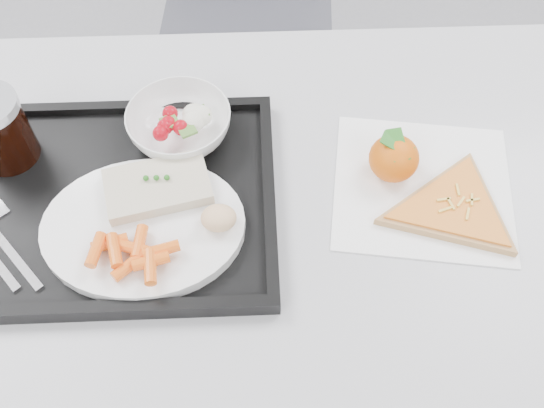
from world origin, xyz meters
name	(u,v)px	position (x,y,z in m)	size (l,w,h in m)	color
table	(258,251)	(0.00, 0.30, 0.68)	(1.20, 0.80, 0.75)	#A7A7A9
tray	(114,201)	(-0.20, 0.34, 0.76)	(0.45, 0.35, 0.03)	black
dinner_plate	(144,227)	(-0.15, 0.29, 0.77)	(0.27, 0.27, 0.02)	white
fish_fillet	(158,186)	(-0.13, 0.34, 0.79)	(0.15, 0.11, 0.03)	beige
bread_roll	(219,218)	(-0.05, 0.28, 0.80)	(0.06, 0.05, 0.03)	#E9C981
salad_bowl	(180,124)	(-0.11, 0.46, 0.79)	(0.15, 0.15, 0.05)	white
napkin	(422,187)	(0.24, 0.36, 0.75)	(0.28, 0.28, 0.00)	white
tangerine	(394,158)	(0.20, 0.38, 0.79)	(0.09, 0.09, 0.07)	orange
pizza_slice	(453,208)	(0.27, 0.31, 0.76)	(0.26, 0.26, 0.02)	tan
carrot_pile	(132,253)	(-0.16, 0.24, 0.80)	(0.12, 0.09, 0.02)	orange
salad_contents	(185,120)	(-0.10, 0.45, 0.80)	(0.08, 0.07, 0.03)	#A20712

